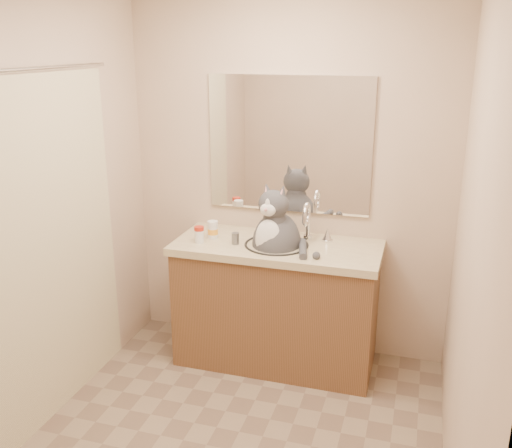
{
  "coord_description": "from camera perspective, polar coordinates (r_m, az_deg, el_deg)",
  "views": [
    {
      "loc": [
        0.87,
        -2.41,
        2.1
      ],
      "look_at": [
        -0.05,
        0.65,
        1.08
      ],
      "focal_mm": 40.0,
      "sensor_mm": 36.0,
      "label": 1
    }
  ],
  "objects": [
    {
      "name": "pill_bottle_orange",
      "position": [
        3.8,
        -4.34,
        -0.6
      ],
      "size": [
        0.08,
        0.08,
        0.12
      ],
      "rotation": [
        0.0,
        0.0,
        -0.24
      ],
      "color": "white",
      "rests_on": "vanity"
    },
    {
      "name": "grey_canister",
      "position": [
        3.68,
        -2.08,
        -1.45
      ],
      "size": [
        0.05,
        0.05,
        0.08
      ],
      "rotation": [
        0.0,
        0.0,
        -0.06
      ],
      "color": "slate",
      "rests_on": "vanity"
    },
    {
      "name": "shower_curtain",
      "position": [
        3.33,
        -19.59,
        -2.01
      ],
      "size": [
        0.02,
        1.3,
        1.93
      ],
      "color": "beige",
      "rests_on": "ground"
    },
    {
      "name": "vanity",
      "position": [
        3.85,
        2.08,
        -7.7
      ],
      "size": [
        1.34,
        0.59,
        1.12
      ],
      "color": "brown",
      "rests_on": "ground"
    },
    {
      "name": "mirror",
      "position": [
        3.8,
        3.29,
        7.88
      ],
      "size": [
        1.1,
        0.02,
        0.9
      ],
      "primitive_type": "cube",
      "color": "white",
      "rests_on": "room"
    },
    {
      "name": "pill_bottle_redcap",
      "position": [
        3.72,
        -5.7,
        -1.05
      ],
      "size": [
        0.08,
        0.08,
        0.11
      ],
      "rotation": [
        0.0,
        0.0,
        0.36
      ],
      "color": "white",
      "rests_on": "vanity"
    },
    {
      "name": "cat",
      "position": [
        3.66,
        2.0,
        -1.54
      ],
      "size": [
        0.44,
        0.43,
        0.63
      ],
      "rotation": [
        0.0,
        0.0,
        -0.21
      ],
      "color": "#45464A",
      "rests_on": "vanity"
    },
    {
      "name": "room",
      "position": [
        2.71,
        -2.96,
        -1.62
      ],
      "size": [
        2.22,
        2.52,
        2.42
      ],
      "color": "gray",
      "rests_on": "ground"
    }
  ]
}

